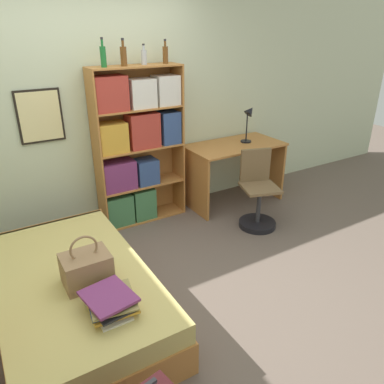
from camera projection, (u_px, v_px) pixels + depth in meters
ground_plane at (152, 290)px, 3.28m from camera, size 14.00×14.00×0.00m
wall_back at (85, 111)px, 3.90m from camera, size 10.00×0.09×2.60m
bed at (74, 295)px, 2.90m from camera, size 1.10×1.87×0.42m
handbag at (87, 268)px, 2.66m from camera, size 0.33×0.25×0.39m
book_stack_on_bed at (111, 302)px, 2.42m from camera, size 0.36×0.37×0.13m
bookcase at (135, 146)px, 4.12m from camera, size 0.99×0.30×1.75m
bottle_green at (103, 56)px, 3.56m from camera, size 0.06×0.06×0.27m
bottle_brown at (124, 55)px, 3.68m from camera, size 0.06×0.06×0.26m
bottle_clear at (144, 57)px, 3.82m from camera, size 0.06×0.06×0.20m
bottle_blue at (165, 54)px, 3.92m from camera, size 0.06×0.06×0.24m
desk at (234, 162)px, 4.72m from camera, size 1.20×0.65×0.77m
desk_lamp at (249, 117)px, 4.60m from camera, size 0.18×0.13×0.47m
desk_chair at (257, 202)px, 4.24m from camera, size 0.48×0.48×0.87m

